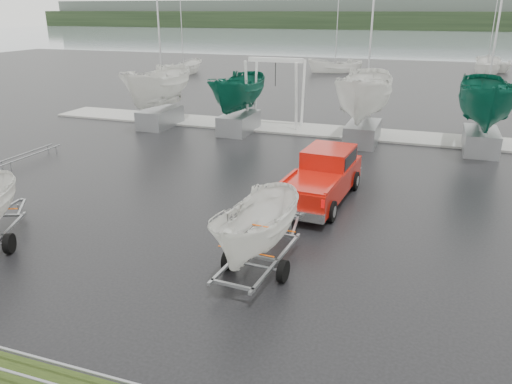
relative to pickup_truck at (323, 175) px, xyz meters
name	(u,v)px	position (x,y,z in m)	size (l,w,h in m)	color
ground_plane	(175,201)	(-5.14, -2.17, -0.94)	(120.00, 120.00, 0.00)	black
lake	(396,43)	(-5.14, 97.83, -0.95)	(300.00, 300.00, 0.00)	gray
dock	(277,127)	(-5.14, 10.83, -0.89)	(30.00, 3.00, 0.12)	#9A9994
treeline	(415,21)	(-5.14, 167.83, 2.06)	(300.00, 8.00, 6.00)	black
far_hill	(416,14)	(-5.14, 175.83, 4.06)	(300.00, 6.00, 10.00)	#4C5651
pickup_truck	(323,175)	(0.00, 0.00, 0.00)	(2.31, 5.56, 1.81)	#A01008
trailer_hitched	(258,183)	(-0.44, -6.18, 1.63)	(1.82, 3.67, 4.73)	gray
boat_hoist	(275,83)	(-5.30, 10.83, 1.73)	(3.30, 2.18, 4.12)	silver
keelboat_0	(157,60)	(-11.99, 8.83, 3.02)	(2.49, 3.20, 10.66)	gray
keelboat_1	(238,69)	(-6.91, 9.03, 2.65)	(2.28, 3.20, 7.15)	gray
keelboat_2	(368,60)	(0.23, 8.83, 3.39)	(2.72, 3.20, 10.90)	gray
keelboat_3	(492,68)	(6.05, 9.13, 3.20)	(2.61, 3.20, 10.78)	gray
mast_rack_0	(6,162)	(-14.14, -1.17, -0.59)	(0.56, 6.50, 0.06)	gray
moored_boat_0	(184,74)	(-22.83, 32.98, -0.94)	(2.63, 2.68, 11.02)	silver
moored_boat_1	(335,72)	(-7.29, 39.96, -0.94)	(3.14, 3.11, 11.15)	silver
moored_boat_2	(491,71)	(9.58, 47.51, -0.94)	(3.04, 3.06, 10.96)	silver
moored_boat_3	(486,73)	(8.90, 44.91, -0.94)	(3.00, 3.06, 11.54)	silver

